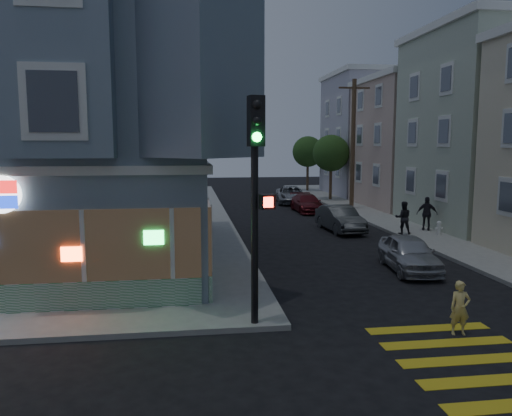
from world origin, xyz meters
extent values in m
plane|color=black|center=(0.00, 0.00, 0.00)|extent=(120.00, 120.00, 0.00)
cube|color=gray|center=(23.00, 23.00, 0.07)|extent=(24.00, 42.00, 0.15)
cube|color=slate|center=(-6.00, 11.00, 5.65)|extent=(14.00, 14.00, 11.00)
cube|color=silver|center=(-6.00, 11.00, 4.00)|extent=(14.30, 14.30, 0.25)
cylinder|color=white|center=(-4.40, 3.87, 3.40)|extent=(1.00, 0.12, 1.00)
cube|color=beige|center=(19.50, 25.00, 4.65)|extent=(12.00, 8.60, 9.00)
cube|color=#9D9AAA|center=(19.50, 34.00, 5.40)|extent=(12.00, 8.60, 10.50)
cylinder|color=#4C3826|center=(12.00, 24.00, 4.65)|extent=(0.30, 0.30, 9.00)
cube|color=#4C3826|center=(12.00, 24.00, 8.55)|extent=(2.20, 0.12, 0.12)
cylinder|color=#4C3826|center=(12.20, 30.00, 1.75)|extent=(0.24, 0.24, 3.20)
sphere|color=#1D4217|center=(12.20, 30.00, 3.95)|extent=(3.00, 3.00, 3.00)
cylinder|color=#4C3826|center=(12.20, 38.00, 1.75)|extent=(0.24, 0.24, 3.20)
sphere|color=#1D4217|center=(12.20, 38.00, 3.95)|extent=(3.00, 3.00, 3.00)
imported|color=#DBC470|center=(7.09, 1.19, 0.68)|extent=(0.54, 0.40, 1.36)
imported|color=black|center=(11.30, 13.87, 0.98)|extent=(0.93, 0.80, 1.67)
imported|color=#232229|center=(13.00, 14.70, 1.04)|extent=(1.13, 0.82, 1.79)
imported|color=#AAADB2|center=(8.60, 7.33, 0.66)|extent=(2.00, 4.05, 1.33)
imported|color=#3C4041|center=(8.60, 15.83, 0.69)|extent=(1.77, 4.30, 1.39)
imported|color=maroon|center=(8.67, 23.57, 0.61)|extent=(1.83, 4.26, 1.22)
imported|color=gray|center=(8.60, 28.77, 0.67)|extent=(2.72, 5.04, 1.34)
cylinder|color=black|center=(2.10, 2.30, 3.02)|extent=(0.18, 0.18, 5.74)
cube|color=black|center=(2.10, 2.05, 5.26)|extent=(0.42, 0.38, 1.21)
sphere|color=black|center=(2.10, 1.86, 5.64)|extent=(0.23, 0.23, 0.23)
sphere|color=black|center=(2.10, 1.86, 5.26)|extent=(0.23, 0.23, 0.23)
sphere|color=#19F23F|center=(2.10, 1.86, 4.88)|extent=(0.23, 0.23, 0.23)
cube|color=black|center=(2.39, 2.09, 3.31)|extent=(0.40, 0.29, 0.37)
cube|color=#FF2614|center=(2.39, 1.97, 3.31)|extent=(0.25, 0.02, 0.25)
cylinder|color=white|center=(13.00, 13.39, 0.42)|extent=(0.22, 0.22, 0.55)
sphere|color=white|center=(13.00, 13.39, 0.74)|extent=(0.24, 0.24, 0.24)
cylinder|color=white|center=(13.00, 13.39, 0.47)|extent=(0.41, 0.11, 0.11)
camera|label=1|loc=(0.44, -9.93, 4.72)|focal=35.00mm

